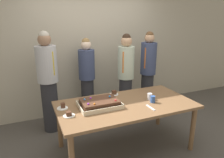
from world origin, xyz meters
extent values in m
plane|color=#4C4742|center=(0.00, 0.00, 0.00)|extent=(12.00, 12.00, 0.00)
cube|color=#B2A893|center=(0.00, 1.60, 1.50)|extent=(8.00, 0.12, 3.00)
cube|color=brown|center=(0.00, 0.00, 0.72)|extent=(1.98, 1.02, 0.04)
cylinder|color=brown|center=(0.91, -0.43, 0.35)|extent=(0.07, 0.07, 0.70)
cylinder|color=brown|center=(-0.91, 0.43, 0.35)|extent=(0.07, 0.07, 0.70)
cylinder|color=brown|center=(0.91, 0.43, 0.35)|extent=(0.07, 0.07, 0.70)
cube|color=beige|center=(-0.39, 0.05, 0.75)|extent=(0.58, 0.41, 0.01)
cube|color=beige|center=(-0.39, -0.16, 0.78)|extent=(0.58, 0.01, 0.05)
cube|color=beige|center=(-0.39, 0.25, 0.78)|extent=(0.58, 0.01, 0.05)
cube|color=beige|center=(-0.67, 0.05, 0.78)|extent=(0.01, 0.41, 0.05)
cube|color=beige|center=(-0.11, 0.05, 0.78)|extent=(0.01, 0.41, 0.05)
cube|color=#4C2D1E|center=(-0.39, 0.05, 0.80)|extent=(0.51, 0.34, 0.09)
sphere|color=red|center=(-0.20, -0.07, 0.86)|extent=(0.03, 0.03, 0.03)
sphere|color=purple|center=(-0.49, 0.14, 0.86)|extent=(0.03, 0.03, 0.03)
sphere|color=purple|center=(-0.58, -0.05, 0.86)|extent=(0.03, 0.03, 0.03)
sphere|color=orange|center=(-0.50, -0.08, 0.86)|extent=(0.03, 0.03, 0.03)
sphere|color=#2D84E0|center=(-0.22, 0.09, 0.86)|extent=(0.03, 0.03, 0.03)
sphere|color=#2D84E0|center=(-0.58, 0.12, 0.86)|extent=(0.03, 0.03, 0.03)
cylinder|color=white|center=(-0.88, 0.19, 0.75)|extent=(0.15, 0.15, 0.01)
cube|color=#4C2D1E|center=(-0.87, 0.19, 0.79)|extent=(0.05, 0.05, 0.07)
cylinder|color=white|center=(-0.02, 0.40, 0.75)|extent=(0.15, 0.15, 0.01)
cube|color=#4C2D1E|center=(-0.02, 0.39, 0.79)|extent=(0.06, 0.05, 0.07)
cylinder|color=white|center=(-0.85, -0.07, 0.75)|extent=(0.15, 0.15, 0.01)
cube|color=#4C2D1E|center=(-0.85, -0.08, 0.78)|extent=(0.06, 0.07, 0.05)
cylinder|color=white|center=(0.40, -0.01, 0.79)|extent=(0.07, 0.07, 0.10)
cylinder|color=#2D5199|center=(0.38, -0.12, 0.79)|extent=(0.07, 0.07, 0.10)
cube|color=silver|center=(0.25, -0.27, 0.75)|extent=(0.03, 0.20, 0.01)
cylinder|color=#28282D|center=(-0.22, 1.24, 0.40)|extent=(0.25, 0.25, 0.81)
cylinder|color=#384266|center=(-0.22, 1.24, 1.09)|extent=(0.31, 0.31, 0.56)
sphere|color=beige|center=(-0.22, 1.24, 1.46)|extent=(0.20, 0.20, 0.20)
sphere|color=olive|center=(-0.22, 1.24, 1.51)|extent=(0.15, 0.15, 0.15)
cylinder|color=#28282D|center=(0.46, 0.92, 0.41)|extent=(0.25, 0.25, 0.83)
cylinder|color=#B7C6B2|center=(0.46, 0.92, 1.13)|extent=(0.31, 0.31, 0.61)
cube|color=orange|center=(0.36, 0.81, 1.16)|extent=(0.04, 0.02, 0.39)
sphere|color=tan|center=(0.46, 0.92, 1.53)|extent=(0.21, 0.21, 0.21)
sphere|color=black|center=(0.46, 0.92, 1.59)|extent=(0.16, 0.16, 0.16)
cylinder|color=#28282D|center=(-0.96, 1.01, 0.45)|extent=(0.27, 0.27, 0.90)
cylinder|color=#B2B2B7|center=(-0.96, 1.01, 1.21)|extent=(0.34, 0.34, 0.61)
cube|color=gold|center=(-0.88, 0.87, 1.24)|extent=(0.04, 0.02, 0.39)
sphere|color=#8C664C|center=(-0.96, 1.01, 1.61)|extent=(0.21, 0.21, 0.21)
sphere|color=#B2A899|center=(-0.96, 1.01, 1.66)|extent=(0.17, 0.17, 0.17)
cylinder|color=#28282D|center=(1.00, 0.99, 0.42)|extent=(0.25, 0.25, 0.84)
cylinder|color=#384266|center=(1.00, 0.99, 1.16)|extent=(0.31, 0.31, 0.63)
cube|color=orange|center=(0.87, 0.91, 1.19)|extent=(0.04, 0.02, 0.40)
sphere|color=tan|center=(1.00, 0.99, 1.56)|extent=(0.19, 0.19, 0.19)
sphere|color=brown|center=(1.00, 0.99, 1.61)|extent=(0.15, 0.15, 0.15)
camera|label=1|loc=(-1.28, -2.49, 1.95)|focal=33.30mm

